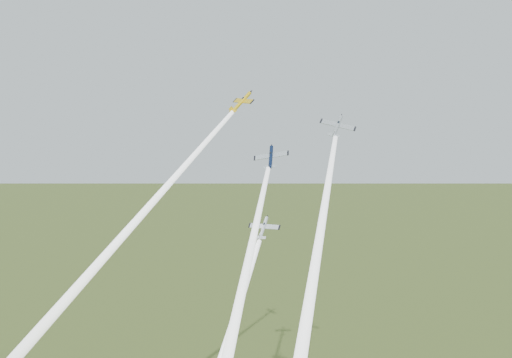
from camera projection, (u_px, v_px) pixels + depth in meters
The scene contains 7 objects.
plane_yellow at pixel (241, 102), 148.10m from camera, with size 8.19×8.13×1.28m, color gold, non-canonical shape.
smoke_trail_yellow at pixel (129, 228), 136.27m from camera, with size 2.55×2.55×70.97m, color white, non-canonical shape.
plane_navy at pixel (271, 157), 138.96m from camera, with size 7.89×7.83×1.24m, color #0C1835, non-canonical shape.
smoke_trail_navy at pixel (242, 291), 118.21m from camera, with size 2.55×2.55×60.38m, color white, non-canonical shape.
plane_silver_right at pixel (337, 126), 132.94m from camera, with size 7.60×7.54×1.19m, color #A4ACB2, non-canonical shape.
smoke_trail_silver_right at pixel (315, 264), 111.97m from camera, with size 2.55×2.55×61.58m, color white, non-canonical shape.
plane_silver_low at pixel (263, 228), 128.62m from camera, with size 6.70×6.64×1.05m, color silver, non-canonical shape.
Camera 1 is at (79.18, -114.66, 105.29)m, focal length 45.00 mm.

